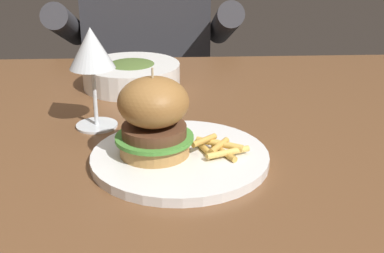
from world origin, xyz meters
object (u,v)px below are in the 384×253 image
Objects in this scene: burger_sandwich at (153,117)px; soup_bowl at (131,74)px; wine_glass at (91,52)px; diner_person at (149,90)px; main_plate at (179,158)px.

burger_sandwich is 0.37m from soup_bowl.
wine_glass is (-0.10, 0.14, 0.06)m from burger_sandwich.
burger_sandwich is at bearing -81.53° from soup_bowl.
diner_person reaches higher than wine_glass.
diner_person is at bearing 94.87° from main_plate.
main_plate is 0.89m from diner_person.
diner_person is (0.02, 0.50, -0.20)m from soup_bowl.
diner_person is at bearing 84.91° from wine_glass.
burger_sandwich reaches higher than main_plate.
wine_glass reaches higher than soup_bowl.
soup_bowl is at bearing -91.84° from diner_person.
burger_sandwich is (-0.04, 0.00, 0.06)m from main_plate.
soup_bowl reaches higher than main_plate.
wine_glass is at bearing -102.50° from soup_bowl.
wine_glass is at bearing 125.60° from burger_sandwich.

